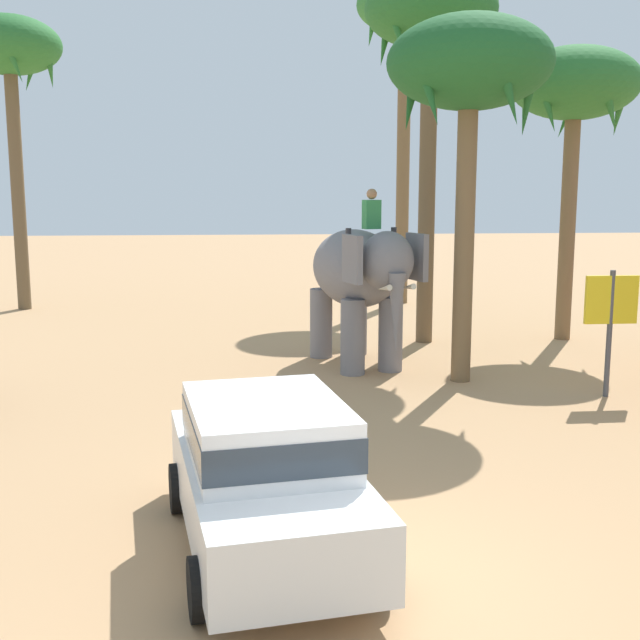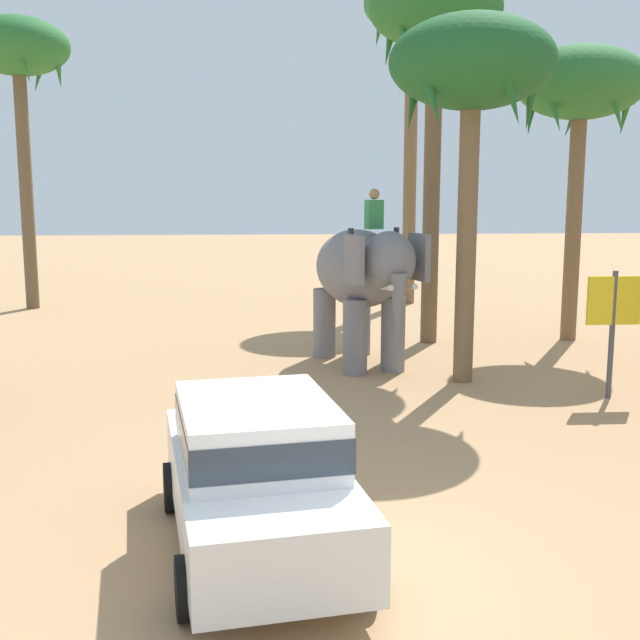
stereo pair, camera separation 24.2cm
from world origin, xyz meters
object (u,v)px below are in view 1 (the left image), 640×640
object	(u,v)px
palm_tree_near_hut	(431,23)
signboard_yellow	(611,308)
palm_tree_behind_elephant	(469,72)
car_sedan_foreground	(266,469)
palm_tree_left_of_road	(406,19)
palm_tree_far_back	(574,91)
palm_tree_leaning_seaward	(9,55)
elephant_with_mahout	(359,277)

from	to	relation	value
palm_tree_near_hut	signboard_yellow	size ratio (longest dim) A/B	3.76
palm_tree_behind_elephant	palm_tree_near_hut	distance (m)	4.52
car_sedan_foreground	palm_tree_left_of_road	bearing A→B (deg)	74.86
palm_tree_near_hut	signboard_yellow	bearing A→B (deg)	-68.26
palm_tree_far_back	palm_tree_leaning_seaward	size ratio (longest dim) A/B	0.80
palm_tree_near_hut	palm_tree_left_of_road	distance (m)	7.16
elephant_with_mahout	palm_tree_left_of_road	world-z (taller)	palm_tree_left_of_road
car_sedan_foreground	elephant_with_mahout	xyz separation A→B (m)	(2.24, 8.95, 1.06)
palm_tree_behind_elephant	signboard_yellow	size ratio (longest dim) A/B	2.99
palm_tree_behind_elephant	palm_tree_leaning_seaward	bearing A→B (deg)	136.94
elephant_with_mahout	car_sedan_foreground	bearing A→B (deg)	-104.06
car_sedan_foreground	elephant_with_mahout	distance (m)	9.28
car_sedan_foreground	palm_tree_leaning_seaward	world-z (taller)	palm_tree_leaning_seaward
palm_tree_left_of_road	elephant_with_mahout	bearing A→B (deg)	-106.15
palm_tree_near_hut	signboard_yellow	xyz separation A→B (m)	(2.25, -5.65, -6.14)
palm_tree_left_of_road	palm_tree_far_back	distance (m)	8.09
palm_tree_left_of_road	palm_tree_far_back	size ratio (longest dim) A/B	1.45
car_sedan_foreground	palm_tree_leaning_seaward	distance (m)	20.91
elephant_with_mahout	palm_tree_leaning_seaward	bearing A→B (deg)	136.26
palm_tree_far_back	palm_tree_near_hut	bearing A→B (deg)	-179.00
car_sedan_foreground	palm_tree_far_back	bearing A→B (deg)	55.58
palm_tree_near_hut	palm_tree_leaning_seaward	size ratio (longest dim) A/B	0.99
palm_tree_leaning_seaward	palm_tree_left_of_road	bearing A→B (deg)	1.43
car_sedan_foreground	palm_tree_behind_elephant	world-z (taller)	palm_tree_behind_elephant
palm_tree_left_of_road	palm_tree_far_back	world-z (taller)	palm_tree_left_of_road
palm_tree_far_back	elephant_with_mahout	bearing A→B (deg)	-154.84
palm_tree_behind_elephant	signboard_yellow	bearing A→B (deg)	-31.48
palm_tree_behind_elephant	car_sedan_foreground	bearing A→B (deg)	-119.16
elephant_with_mahout	palm_tree_near_hut	distance (m)	6.72
palm_tree_near_hut	palm_tree_far_back	xyz separation A→B (m)	(3.69, 0.06, -1.55)
elephant_with_mahout	palm_tree_left_of_road	distance (m)	12.38
elephant_with_mahout	palm_tree_far_back	bearing A→B (deg)	25.16
car_sedan_foreground	palm_tree_left_of_road	distance (m)	20.95
palm_tree_left_of_road	signboard_yellow	world-z (taller)	palm_tree_left_of_road
palm_tree_far_back	signboard_yellow	world-z (taller)	palm_tree_far_back
elephant_with_mahout	signboard_yellow	xyz separation A→B (m)	(4.30, -3.02, -0.30)
palm_tree_far_back	palm_tree_leaning_seaward	world-z (taller)	palm_tree_leaning_seaward
elephant_with_mahout	palm_tree_behind_elephant	size ratio (longest dim) A/B	0.56
palm_tree_near_hut	palm_tree_left_of_road	xyz separation A→B (m)	(0.73, 6.97, 1.48)
palm_tree_behind_elephant	palm_tree_leaning_seaward	distance (m)	15.97
palm_tree_near_hut	palm_tree_left_of_road	world-z (taller)	palm_tree_left_of_road
palm_tree_left_of_road	palm_tree_leaning_seaward	xyz separation A→B (m)	(-12.48, -0.31, -1.35)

